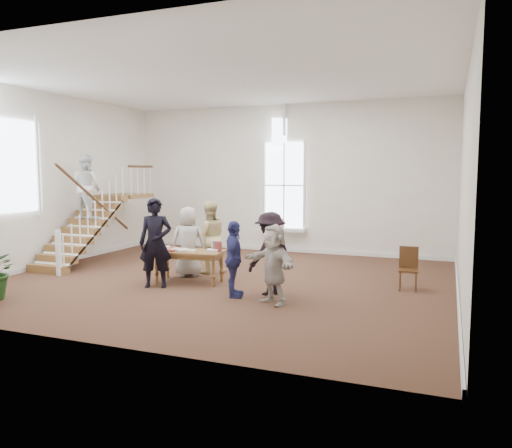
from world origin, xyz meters
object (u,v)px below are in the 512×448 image
at_px(elderly_woman, 188,241).
at_px(woman_cluster_b, 270,253).
at_px(library_table, 188,254).
at_px(side_chair, 408,266).
at_px(police_officer, 156,243).
at_px(person_yellow, 209,237).
at_px(woman_cluster_c, 274,264).
at_px(woman_cluster_a, 234,259).

height_order(elderly_woman, woman_cluster_b, woman_cluster_b).
xyz_separation_m(library_table, side_chair, (4.64, 1.08, -0.14)).
bearing_deg(police_officer, person_yellow, 55.08).
bearing_deg(police_officer, woman_cluster_c, -29.75).
distance_m(library_table, person_yellow, 1.13).
xyz_separation_m(elderly_woman, woman_cluster_c, (2.70, -1.63, -0.07)).
height_order(woman_cluster_c, side_chair, woman_cluster_c).
relative_size(person_yellow, woman_cluster_a, 1.17).
xyz_separation_m(elderly_woman, person_yellow, (0.30, 0.50, 0.05)).
bearing_deg(person_yellow, woman_cluster_b, 107.99).
distance_m(elderly_woman, woman_cluster_b, 2.59).
relative_size(elderly_woman, woman_cluster_a, 1.09).
height_order(person_yellow, woman_cluster_a, person_yellow).
bearing_deg(woman_cluster_a, library_table, 43.14).
bearing_deg(woman_cluster_b, woman_cluster_c, 48.97).
bearing_deg(person_yellow, police_officer, 40.26).
bearing_deg(elderly_woman, woman_cluster_b, 136.49).
bearing_deg(library_table, side_chair, 6.64).
height_order(library_table, person_yellow, person_yellow).
xyz_separation_m(library_table, elderly_woman, (-0.33, 0.61, 0.19)).
bearing_deg(library_table, woman_cluster_c, -29.75).
xyz_separation_m(person_yellow, woman_cluster_b, (2.10, -1.48, -0.05)).
height_order(library_table, woman_cluster_a, woman_cluster_a).
bearing_deg(elderly_woman, library_table, 96.90).
relative_size(elderly_woman, woman_cluster_c, 1.10).
xyz_separation_m(person_yellow, side_chair, (4.66, -0.03, -0.39)).
bearing_deg(woman_cluster_c, library_table, -169.69).
bearing_deg(person_yellow, woman_cluster_c, 101.57).
relative_size(woman_cluster_c, side_chair, 1.67).
height_order(library_table, woman_cluster_b, woman_cluster_b).
bearing_deg(library_table, elderly_woman, 111.77).
relative_size(police_officer, woman_cluster_b, 1.15).
bearing_deg(woman_cluster_a, woman_cluster_b, -70.84).
distance_m(library_table, elderly_woman, 0.71).
xyz_separation_m(library_table, woman_cluster_b, (2.07, -0.37, 0.20)).
xyz_separation_m(elderly_woman, woman_cluster_b, (2.40, -0.98, 0.01)).
distance_m(police_officer, person_yellow, 1.80).
height_order(police_officer, woman_cluster_c, police_officer).
distance_m(person_yellow, woman_cluster_c, 3.21).
distance_m(elderly_woman, woman_cluster_a, 2.30).
height_order(library_table, woman_cluster_c, woman_cluster_c).
relative_size(police_officer, elderly_woman, 1.16).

